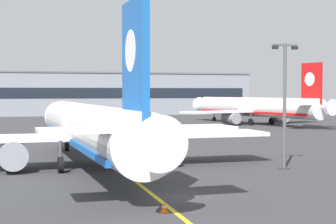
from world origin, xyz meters
TOP-DOWN VIEW (x-y plane):
  - ground_plane at (0.00, 0.00)m, footprint 400.00×400.00m
  - taxiway_centreline at (0.00, 30.00)m, footprint 6.56×179.90m
  - airliner_foreground at (-2.95, 14.72)m, footprint 32.07×41.44m
  - airliner_background at (38.52, 69.37)m, footprint 31.95×40.67m
  - apron_lamp_post at (12.64, 9.92)m, footprint 2.24×0.90m
  - safety_cone_by_nose_gear at (-1.67, 31.18)m, footprint 0.44×0.44m
  - safety_cone_by_tail at (-1.73, -3.43)m, footprint 0.44×0.44m
  - terminal_building at (4.98, 125.05)m, footprint 111.08×12.40m

SIDE VIEW (x-z plane):
  - ground_plane at x=0.00m, z-range 0.00..0.00m
  - taxiway_centreline at x=0.00m, z-range 0.00..0.01m
  - safety_cone_by_nose_gear at x=-1.67m, z-range -0.02..0.53m
  - safety_cone_by_tail at x=-1.73m, z-range -0.02..0.53m
  - airliner_background at x=38.52m, z-range -2.43..9.11m
  - airliner_foreground at x=-2.95m, z-range -2.46..9.19m
  - apron_lamp_post at x=12.64m, z-range 0.29..10.75m
  - terminal_building at x=4.98m, z-range 0.01..11.99m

